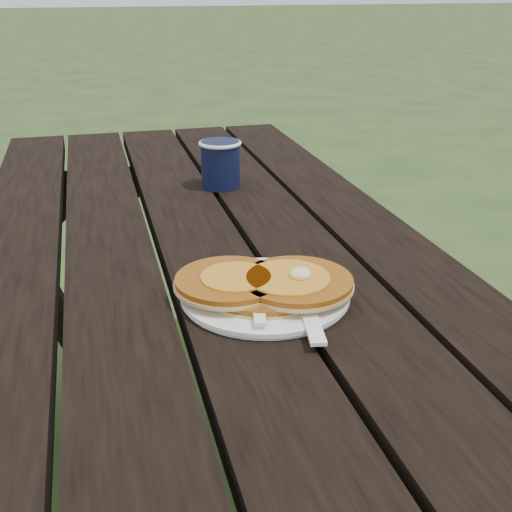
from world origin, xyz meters
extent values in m
cube|color=black|center=(0.00, 0.00, 0.73)|extent=(0.75, 1.80, 0.04)
cube|color=black|center=(0.55, 0.00, 0.43)|extent=(0.25, 1.80, 0.04)
cylinder|color=white|center=(0.05, -0.21, 0.76)|extent=(0.27, 0.27, 0.01)
cylinder|color=#995211|center=(0.04, -0.22, 0.77)|extent=(0.15, 0.15, 0.01)
cylinder|color=#995211|center=(0.00, -0.20, 0.78)|extent=(0.15, 0.15, 0.01)
cylinder|color=#995211|center=(0.09, -0.23, 0.78)|extent=(0.15, 0.15, 0.01)
cylinder|color=#B8741A|center=(0.08, -0.23, 0.79)|extent=(0.11, 0.11, 0.00)
ellipsoid|color=#F4E59E|center=(0.09, -0.23, 0.79)|extent=(0.03, 0.03, 0.02)
cube|color=white|center=(0.09, -0.28, 0.76)|extent=(0.05, 0.18, 0.00)
cylinder|color=black|center=(0.10, 0.31, 0.80)|extent=(0.08, 0.08, 0.10)
torus|color=white|center=(0.10, 0.31, 0.84)|extent=(0.09, 0.09, 0.01)
cylinder|color=black|center=(0.10, 0.31, 0.84)|extent=(0.07, 0.07, 0.01)
camera|label=1|loc=(-0.17, -0.97, 1.16)|focal=45.00mm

